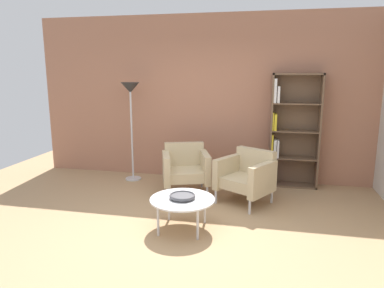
{
  "coord_description": "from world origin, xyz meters",
  "views": [
    {
      "loc": [
        1.0,
        -3.79,
        1.94
      ],
      "look_at": [
        0.01,
        0.84,
        0.95
      ],
      "focal_mm": 33.01,
      "sensor_mm": 36.0,
      "label": 1
    }
  ],
  "objects_px": {
    "coffee_table_low": "(182,201)",
    "floor_lamp_torchiere": "(131,99)",
    "armchair_spare_guest": "(185,168)",
    "bookshelf_tall": "(290,132)",
    "armchair_near_window": "(247,175)",
    "decorative_bowl": "(182,196)"
  },
  "relations": [
    {
      "from": "coffee_table_low",
      "to": "floor_lamp_torchiere",
      "type": "distance_m",
      "value": 2.51
    },
    {
      "from": "coffee_table_low",
      "to": "armchair_spare_guest",
      "type": "height_order",
      "value": "armchair_spare_guest"
    },
    {
      "from": "bookshelf_tall",
      "to": "armchair_near_window",
      "type": "xyz_separation_m",
      "value": [
        -0.65,
        -0.96,
        -0.51
      ]
    },
    {
      "from": "armchair_near_window",
      "to": "floor_lamp_torchiere",
      "type": "height_order",
      "value": "floor_lamp_torchiere"
    },
    {
      "from": "bookshelf_tall",
      "to": "armchair_spare_guest",
      "type": "distance_m",
      "value": 1.87
    },
    {
      "from": "armchair_near_window",
      "to": "coffee_table_low",
      "type": "bearing_deg",
      "value": -92.2
    },
    {
      "from": "bookshelf_tall",
      "to": "armchair_near_window",
      "type": "height_order",
      "value": "bookshelf_tall"
    },
    {
      "from": "bookshelf_tall",
      "to": "floor_lamp_torchiere",
      "type": "bearing_deg",
      "value": -174.8
    },
    {
      "from": "coffee_table_low",
      "to": "armchair_near_window",
      "type": "xyz_separation_m",
      "value": [
        0.72,
        1.1,
        0.04
      ]
    },
    {
      "from": "decorative_bowl",
      "to": "armchair_spare_guest",
      "type": "distance_m",
      "value": 1.36
    },
    {
      "from": "armchair_spare_guest",
      "to": "floor_lamp_torchiere",
      "type": "relative_size",
      "value": 0.51
    },
    {
      "from": "coffee_table_low",
      "to": "armchair_spare_guest",
      "type": "bearing_deg",
      "value": 101.53
    },
    {
      "from": "bookshelf_tall",
      "to": "decorative_bowl",
      "type": "xyz_separation_m",
      "value": [
        -1.37,
        -2.07,
        -0.49
      ]
    },
    {
      "from": "decorative_bowl",
      "to": "armchair_near_window",
      "type": "distance_m",
      "value": 1.32
    },
    {
      "from": "coffee_table_low",
      "to": "armchair_near_window",
      "type": "distance_m",
      "value": 1.32
    },
    {
      "from": "coffee_table_low",
      "to": "floor_lamp_torchiere",
      "type": "xyz_separation_m",
      "value": [
        -1.36,
        1.82,
        1.08
      ]
    },
    {
      "from": "armchair_spare_guest",
      "to": "floor_lamp_torchiere",
      "type": "height_order",
      "value": "floor_lamp_torchiere"
    },
    {
      "from": "armchair_spare_guest",
      "to": "floor_lamp_torchiere",
      "type": "bearing_deg",
      "value": 137.38
    },
    {
      "from": "bookshelf_tall",
      "to": "armchair_spare_guest",
      "type": "relative_size",
      "value": 2.16
    },
    {
      "from": "floor_lamp_torchiere",
      "to": "armchair_near_window",
      "type": "bearing_deg",
      "value": -18.97
    },
    {
      "from": "bookshelf_tall",
      "to": "coffee_table_low",
      "type": "height_order",
      "value": "bookshelf_tall"
    },
    {
      "from": "decorative_bowl",
      "to": "armchair_near_window",
      "type": "bearing_deg",
      "value": 56.83
    }
  ]
}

